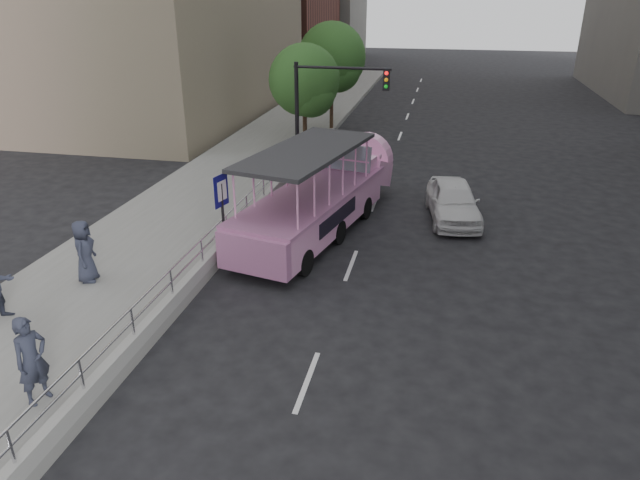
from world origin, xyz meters
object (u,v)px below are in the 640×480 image
car (453,201)px  pedestrian_far (84,251)px  duck_boat (323,196)px  street_tree_near (306,83)px  street_tree_far (333,60)px  traffic_signal (323,103)px  parking_sign (223,211)px  pedestrian_near (32,360)px

car → pedestrian_far: pedestrian_far is taller
pedestrian_far → car: bearing=-66.6°
duck_boat → street_tree_near: (-2.78, 9.02, 2.62)m
street_tree_far → street_tree_near: bearing=-91.9°
traffic_signal → car: bearing=-32.8°
parking_sign → street_tree_near: bearing=92.1°
parking_sign → traffic_signal: (1.12, 9.41, 1.64)m
car → street_tree_far: street_tree_far is taller
duck_boat → car: (4.61, 1.85, -0.46)m
duck_boat → car: 4.99m
pedestrian_far → traffic_signal: bearing=-35.2°
traffic_signal → street_tree_far: street_tree_far is taller
pedestrian_near → street_tree_far: (0.99, 26.03, 3.05)m
pedestrian_near → traffic_signal: traffic_signal is taller
traffic_signal → duck_boat: bearing=-78.0°
duck_boat → traffic_signal: bearing=102.0°
pedestrian_near → street_tree_near: 20.20m
parking_sign → traffic_signal: bearing=83.2°
duck_boat → parking_sign: 4.51m
traffic_signal → parking_sign: bearing=-96.8°
parking_sign → street_tree_far: size_ratio=0.47×
car → parking_sign: 9.01m
car → street_tree_far: 15.42m
street_tree_near → parking_sign: bearing=-87.9°
pedestrian_near → traffic_signal: 16.92m
street_tree_far → pedestrian_near: bearing=-92.2°
duck_boat → street_tree_near: bearing=107.1°
pedestrian_far → parking_sign: (3.33, 2.25, 0.65)m
pedestrian_near → traffic_signal: (2.39, 16.60, 2.24)m
pedestrian_near → parking_sign: (1.27, 7.18, 0.60)m
car → street_tree_far: bearing=110.4°
duck_boat → traffic_signal: traffic_signal is taller
car → pedestrian_far: (-10.24, -7.92, 0.48)m
pedestrian_near → parking_sign: parking_sign is taller
street_tree_near → street_tree_far: size_ratio=0.89×
parking_sign → pedestrian_far: bearing=-145.9°
parking_sign → street_tree_far: street_tree_far is taller
duck_boat → pedestrian_near: (-3.58, -11.00, 0.06)m
traffic_signal → street_tree_near: street_tree_near is taller
duck_boat → pedestrian_far: 8.28m
pedestrian_far → street_tree_near: bearing=-25.0°
pedestrian_far → street_tree_far: bearing=-22.6°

